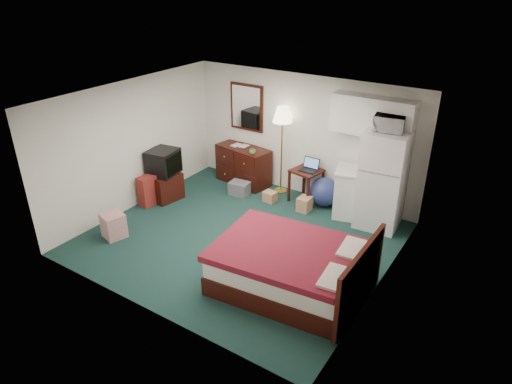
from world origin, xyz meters
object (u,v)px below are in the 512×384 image
Objects in this scene: floor_lamp at (282,151)px; kitchen_counter at (358,194)px; desk at (306,185)px; tv_stand at (165,186)px; bed at (288,267)px; dresser at (244,165)px; suitcase at (148,191)px; fridge at (383,180)px.

floor_lamp is 2.02× the size of kitchen_counter.
tv_stand is (-2.49, -1.49, -0.07)m from desk.
tv_stand is at bearing 156.62° from bed.
bed is (1.07, -2.63, -0.02)m from desk.
desk is at bearing 7.69° from dresser.
floor_lamp is at bearing 116.51° from bed.
kitchen_counter is 1.48× the size of suitcase.
kitchen_counter is at bearing 164.14° from fridge.
desk reaches higher than bed.
fridge is at bearing 28.71° from suitcase.
desk is 3.18m from suitcase.
floor_lamp reaches higher than fridge.
suitcase is (-2.57, -1.87, -0.03)m from desk.
desk is 0.38× the size of fridge.
floor_lamp is at bearing 50.26° from tv_stand.
bed is 3.74m from tv_stand.
suitcase is (-1.91, -1.99, -0.62)m from floor_lamp.
fridge is 3.04× the size of tv_stand.
kitchen_counter is 1.53× the size of tv_stand.
kitchen_counter is at bearing 83.50° from bed.
kitchen_counter is 0.65m from fridge.
suitcase is (-3.68, -1.85, -0.15)m from kitchen_counter.
floor_lamp is 3.10× the size of tv_stand.
bed is 3.30× the size of suitcase.
dresser is 1.57m from desk.
kitchen_counter is (2.68, -0.07, 0.04)m from dresser.
desk is at bearing 39.86° from tv_stand.
floor_lamp is 1.83m from kitchen_counter.
suitcase is (-4.14, -1.75, -0.60)m from fridge.
bed is at bearing -57.88° from floor_lamp.
tv_stand is at bearing -165.15° from fridge.
floor_lamp is at bearing 170.04° from fridge.
desk is 0.75× the size of kitchen_counter.
kitchen_counter is 4.12m from suitcase.
tv_stand is 0.97× the size of suitcase.
tv_stand is at bearing 83.60° from suitcase.
desk is 2.84m from bed.
tv_stand is (-3.60, -1.47, -0.18)m from kitchen_counter.
dresser is 1.32× the size of kitchen_counter.
floor_lamp is 0.89m from desk.
desk is (0.66, -0.12, -0.58)m from floor_lamp.
bed is at bearing -57.24° from desk.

